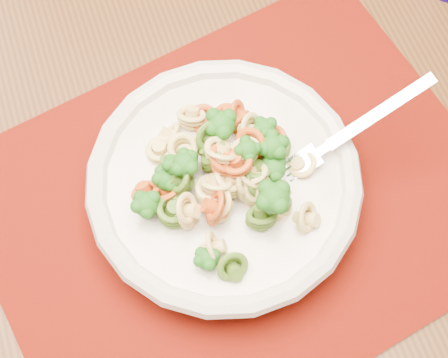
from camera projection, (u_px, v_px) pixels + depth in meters
dining_table at (218, 199)px, 0.72m from camera, size 1.56×1.15×0.77m
placemat at (239, 203)px, 0.60m from camera, size 0.48×0.37×0.00m
pasta_bowl at (224, 183)px, 0.58m from camera, size 0.26×0.26×0.05m
pasta_broccoli_heap at (224, 176)px, 0.56m from camera, size 0.22×0.22×0.06m
fork at (306, 161)px, 0.57m from camera, size 0.18×0.03×0.08m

